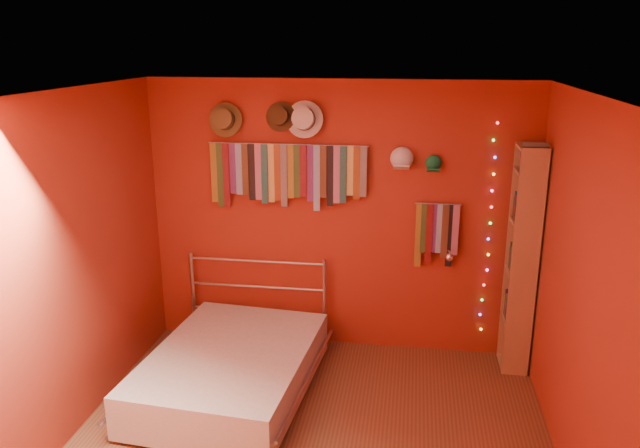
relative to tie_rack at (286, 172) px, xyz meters
The scene contains 15 objects.
back_wall 0.64m from the tie_rack, ahead, with size 3.50×0.02×2.50m, color maroon.
right_wall 2.82m from the tie_rack, 37.20° to the right, with size 0.02×3.50×2.50m, color maroon.
left_wall 2.16m from the tie_rack, 127.24° to the right, with size 0.02×3.50×2.50m, color maroon.
ceiling 1.93m from the tie_rack, 74.44° to the right, with size 3.50×3.50×0.02m, color white.
tie_rack is the anchor object (origin of this frame).
small_tie_rack 1.45m from the tie_rack, ahead, with size 0.40×0.03×0.60m.
fedora_olive 0.71m from the tie_rack, behind, with size 0.31×0.17×0.30m.
fedora_brown 0.50m from the tie_rack, 144.07° to the right, with size 0.26×0.14×0.26m.
fedora_white 0.51m from the tie_rack, 11.50° to the right, with size 0.33×0.18×0.32m.
cap_white 1.04m from the tie_rack, ahead, with size 0.19×0.24×0.19m.
cap_green 1.31m from the tie_rack, ahead, with size 0.16×0.20×0.16m.
fairy_lights 1.87m from the tie_rack, ahead, with size 0.06×0.02×1.92m.
reading_lamp 1.62m from the tie_rack, ahead, with size 0.07×0.31×0.09m.
bookshelf 2.23m from the tie_rack, ahead, with size 0.25×0.34×2.00m.
bed 1.78m from the tie_rack, 106.66° to the right, with size 1.46×1.86×0.87m.
Camera 1 is at (0.66, -3.70, 2.81)m, focal length 35.00 mm.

